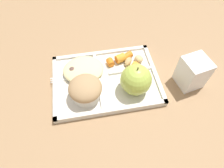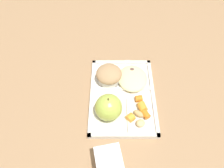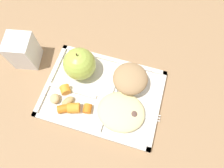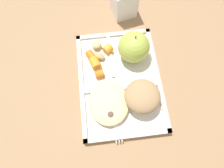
% 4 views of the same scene
% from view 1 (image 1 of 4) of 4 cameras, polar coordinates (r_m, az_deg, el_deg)
% --- Properties ---
extents(ground, '(6.00, 6.00, 0.00)m').
position_cam_1_polar(ground, '(0.60, -1.79, 0.71)').
color(ground, '#997551').
extents(lunch_tray, '(0.32, 0.23, 0.02)m').
position_cam_1_polar(lunch_tray, '(0.59, -1.77, 1.16)').
color(lunch_tray, silver).
rests_on(lunch_tray, ground).
extents(green_apple, '(0.09, 0.09, 0.10)m').
position_cam_1_polar(green_apple, '(0.54, 7.14, 1.29)').
color(green_apple, '#A8C14C').
rests_on(green_apple, lunch_tray).
extents(bran_muffin, '(0.09, 0.09, 0.06)m').
position_cam_1_polar(bran_muffin, '(0.53, -7.88, -1.67)').
color(bran_muffin, silver).
rests_on(bran_muffin, lunch_tray).
extents(carrot_slice_tilted, '(0.03, 0.03, 0.02)m').
position_cam_1_polar(carrot_slice_tilted, '(0.62, -0.53, 6.49)').
color(carrot_slice_tilted, orange).
rests_on(carrot_slice_tilted, lunch_tray).
extents(carrot_slice_small, '(0.03, 0.03, 0.03)m').
position_cam_1_polar(carrot_slice_small, '(0.61, 7.06, 5.24)').
color(carrot_slice_small, orange).
rests_on(carrot_slice_small, lunch_tray).
extents(carrot_slice_diagonal, '(0.04, 0.03, 0.02)m').
position_cam_1_polar(carrot_slice_diagonal, '(0.64, 4.65, 8.39)').
color(carrot_slice_diagonal, orange).
rests_on(carrot_slice_diagonal, lunch_tray).
extents(carrot_slice_center, '(0.04, 0.04, 0.03)m').
position_cam_1_polar(carrot_slice_center, '(0.62, 2.51, 7.67)').
color(carrot_slice_center, orange).
rests_on(carrot_slice_center, lunch_tray).
extents(potato_chunk_small, '(0.04, 0.04, 0.02)m').
position_cam_1_polar(potato_chunk_small, '(0.63, 7.95, 7.43)').
color(potato_chunk_small, tan).
rests_on(potato_chunk_small, lunch_tray).
extents(potato_chunk_golden, '(0.04, 0.04, 0.02)m').
position_cam_1_polar(potato_chunk_golden, '(0.62, 4.82, 6.76)').
color(potato_chunk_golden, tan).
rests_on(potato_chunk_golden, lunch_tray).
extents(egg_noodle_pile, '(0.13, 0.11, 0.03)m').
position_cam_1_polar(egg_noodle_pile, '(0.60, -8.50, 4.32)').
color(egg_noodle_pile, beige).
rests_on(egg_noodle_pile, lunch_tray).
extents(meatball_center, '(0.03, 0.03, 0.03)m').
position_cam_1_polar(meatball_center, '(0.60, -11.55, 3.79)').
color(meatball_center, brown).
rests_on(meatball_center, lunch_tray).
extents(meatball_side, '(0.03, 0.03, 0.03)m').
position_cam_1_polar(meatball_side, '(0.60, -8.15, 4.08)').
color(meatball_side, brown).
rests_on(meatball_side, lunch_tray).
extents(plastic_fork, '(0.15, 0.02, 0.00)m').
position_cam_1_polar(plastic_fork, '(0.61, -11.83, 2.20)').
color(plastic_fork, white).
rests_on(plastic_fork, lunch_tray).
extents(milk_carton, '(0.08, 0.08, 0.10)m').
position_cam_1_polar(milk_carton, '(0.61, 22.85, 3.17)').
color(milk_carton, white).
rests_on(milk_carton, ground).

